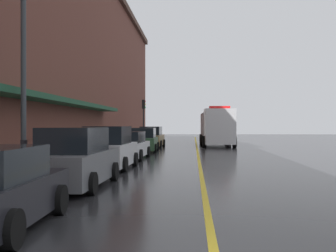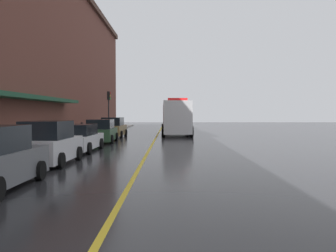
% 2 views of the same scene
% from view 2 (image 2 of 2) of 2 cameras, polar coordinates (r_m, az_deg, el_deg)
% --- Properties ---
extents(ground_plane, '(112.00, 112.00, 0.00)m').
position_cam_2_polar(ground_plane, '(28.12, -2.22, -2.44)').
color(ground_plane, '#232326').
extents(sidewalk_left, '(2.40, 70.00, 0.15)m').
position_cam_2_polar(sidewalk_left, '(29.05, -14.54, -2.21)').
color(sidewalk_left, '#ADA8A0').
rests_on(sidewalk_left, ground).
extents(lane_center_stripe, '(0.16, 70.00, 0.01)m').
position_cam_2_polar(lane_center_stripe, '(28.12, -2.22, -2.43)').
color(lane_center_stripe, gold).
rests_on(lane_center_stripe, ground).
extents(parked_car_2, '(2.16, 4.20, 1.87)m').
position_cam_2_polar(parked_car_2, '(16.70, -17.97, -2.68)').
color(parked_car_2, silver).
rests_on(parked_car_2, ground).
extents(parked_car_3, '(2.11, 4.82, 1.56)m').
position_cam_2_polar(parked_car_3, '(21.72, -13.51, -1.89)').
color(parked_car_3, silver).
rests_on(parked_car_3, ground).
extents(parked_car_4, '(2.19, 4.57, 1.72)m').
position_cam_2_polar(parked_car_4, '(27.98, -10.28, -0.84)').
color(parked_car_4, '#2D5133').
rests_on(parked_car_4, ground).
extents(parked_car_5, '(2.18, 4.28, 1.79)m').
position_cam_2_polar(parked_car_5, '(33.70, -8.47, -0.29)').
color(parked_car_5, '#A5844C').
rests_on(parked_car_5, ground).
extents(box_truck, '(3.03, 9.28, 3.52)m').
position_cam_2_polar(box_truck, '(36.46, 1.24, 1.24)').
color(box_truck, silver).
rests_on(box_truck, ground).
extents(parking_meter_1, '(0.14, 0.18, 1.33)m').
position_cam_2_polar(parking_meter_1, '(28.29, -13.16, -0.32)').
color(parking_meter_1, '#4C4C51').
rests_on(parking_meter_1, sidewalk_left).
extents(parking_meter_2, '(0.14, 0.18, 1.33)m').
position_cam_2_polar(parking_meter_2, '(23.72, -15.82, -0.80)').
color(parking_meter_2, '#4C4C51').
rests_on(parking_meter_2, sidewalk_left).
extents(parking_meter_3, '(0.14, 0.18, 1.33)m').
position_cam_2_polar(parking_meter_3, '(23.14, -16.23, -0.87)').
color(parking_meter_3, '#4C4C51').
rests_on(parking_meter_3, sidewalk_left).
extents(traffic_light_near, '(0.38, 0.36, 4.30)m').
position_cam_2_polar(traffic_light_near, '(39.83, -9.14, 3.41)').
color(traffic_light_near, '#232326').
rests_on(traffic_light_near, sidewalk_left).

